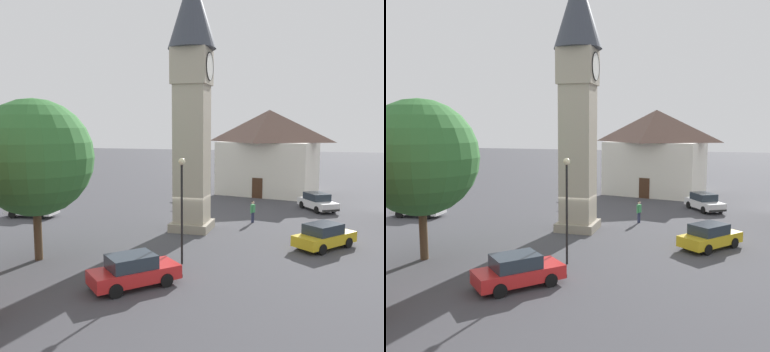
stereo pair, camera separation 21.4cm
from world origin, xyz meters
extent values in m
plane|color=#424247|center=(0.00, 0.00, 0.00)|extent=(200.00, 200.00, 0.00)
cube|color=gray|center=(0.00, 0.00, 0.30)|extent=(2.75, 2.75, 0.60)
cube|color=#ADA38E|center=(0.00, 0.00, 5.40)|extent=(2.20, 2.20, 9.60)
cube|color=#ADA38E|center=(0.00, 0.00, 11.41)|extent=(2.46, 2.46, 2.42)
cone|color=#383D47|center=(0.00, 0.00, 15.26)|extent=(3.33, 3.33, 5.28)
cylinder|color=white|center=(0.00, 1.26, 11.41)|extent=(1.85, 0.04, 1.85)
torus|color=black|center=(0.00, 1.27, 11.41)|extent=(1.91, 0.06, 1.91)
cube|color=black|center=(0.00, 1.30, 11.62)|extent=(0.05, 0.02, 0.52)
cube|color=black|center=(0.28, 1.30, 11.41)|extent=(0.70, 0.02, 0.04)
cylinder|color=white|center=(0.00, -1.26, 11.41)|extent=(1.85, 0.04, 1.85)
torus|color=black|center=(0.00, -1.27, 11.41)|extent=(1.91, 0.06, 1.91)
cube|color=white|center=(9.74, -8.69, 0.59)|extent=(4.38, 3.60, 0.64)
cube|color=#28333D|center=(9.87, -8.61, 1.21)|extent=(2.61, 2.43, 0.64)
cylinder|color=black|center=(9.11, -10.02, 0.32)|extent=(0.66, 0.52, 0.64)
cylinder|color=black|center=(8.27, -8.66, 0.32)|extent=(0.66, 0.52, 0.64)
cylinder|color=black|center=(11.21, -8.73, 0.32)|extent=(0.66, 0.52, 0.64)
cylinder|color=black|center=(10.37, -7.37, 0.32)|extent=(0.66, 0.52, 0.64)
cube|color=black|center=(8.02, -9.75, 0.37)|extent=(0.98, 1.48, 0.16)
cube|color=gold|center=(-2.14, -9.02, 0.59)|extent=(4.26, 3.90, 0.64)
cube|color=#28333D|center=(-2.26, -8.93, 1.21)|extent=(2.61, 2.53, 0.64)
cylinder|color=black|center=(-0.68, -9.17, 0.32)|extent=(0.64, 0.57, 0.64)
cylinder|color=black|center=(-1.69, -10.42, 0.32)|extent=(0.64, 0.57, 0.64)
cylinder|color=black|center=(-2.59, -7.62, 0.32)|extent=(0.64, 0.57, 0.64)
cylinder|color=black|center=(-3.60, -8.87, 0.32)|extent=(0.64, 0.57, 0.64)
cube|color=black|center=(-0.57, -10.29, 0.37)|extent=(1.14, 1.37, 0.16)
cube|color=red|center=(-11.06, -0.47, 0.59)|extent=(4.16, 4.04, 0.64)
cube|color=#28333D|center=(-11.17, -0.37, 1.21)|extent=(2.60, 2.57, 0.64)
cylinder|color=black|center=(-9.61, -0.72, 0.32)|extent=(0.62, 0.60, 0.64)
cylinder|color=black|center=(-10.70, -1.89, 0.32)|extent=(0.62, 0.60, 0.64)
cylinder|color=black|center=(-11.41, 0.96, 0.32)|extent=(0.62, 0.60, 0.64)
cylinder|color=black|center=(-12.50, -0.22, 0.32)|extent=(0.62, 0.60, 0.64)
cube|color=black|center=(-9.58, -1.84, 0.37)|extent=(1.22, 1.30, 0.16)
cube|color=white|center=(0.40, 13.79, 0.59)|extent=(2.05, 4.23, 0.64)
cube|color=#28333D|center=(0.42, 13.64, 1.21)|extent=(1.74, 2.23, 0.64)
cylinder|color=black|center=(-0.50, 14.95, 0.32)|extent=(0.27, 0.66, 0.64)
cylinder|color=black|center=(1.09, 15.09, 0.32)|extent=(0.27, 0.66, 0.64)
cylinder|color=black|center=(-0.29, 12.50, 0.32)|extent=(0.27, 0.66, 0.64)
cylinder|color=black|center=(1.31, 12.64, 0.32)|extent=(0.27, 0.66, 0.64)
cube|color=black|center=(0.23, 15.80, 0.37)|extent=(1.67, 0.26, 0.16)
cylinder|color=#2D3351|center=(3.47, -3.91, 0.41)|extent=(0.13, 0.13, 0.82)
cylinder|color=#2D3351|center=(3.30, -3.84, 0.41)|extent=(0.13, 0.13, 0.82)
cube|color=#3F9959|center=(3.38, -3.87, 1.12)|extent=(0.42, 0.35, 0.60)
cylinder|color=#3F9959|center=(3.60, -3.97, 1.07)|extent=(0.09, 0.09, 0.60)
cylinder|color=#3F9959|center=(3.17, -3.78, 1.07)|extent=(0.09, 0.09, 0.60)
sphere|color=beige|center=(3.38, -3.87, 1.57)|extent=(0.22, 0.22, 0.22)
sphere|color=black|center=(3.39, -3.86, 1.59)|extent=(0.20, 0.20, 0.20)
cylinder|color=brown|center=(-8.91, 6.28, 1.73)|extent=(0.44, 0.44, 3.47)
sphere|color=#337033|center=(-8.91, 6.28, 5.70)|extent=(6.36, 6.36, 6.36)
cube|color=silver|center=(18.34, -3.46, 2.86)|extent=(9.33, 10.91, 5.71)
pyramid|color=brown|center=(18.34, -3.46, 7.44)|extent=(9.79, 11.45, 3.45)
cube|color=#422819|center=(14.56, -2.74, 1.05)|extent=(0.28, 1.10, 2.10)
cylinder|color=black|center=(-7.41, -1.60, 2.68)|extent=(0.12, 0.12, 5.36)
sphere|color=beige|center=(-7.41, -1.60, 5.54)|extent=(0.36, 0.36, 0.36)
camera|label=1|loc=(-28.15, -8.23, 7.36)|focal=39.08mm
camera|label=2|loc=(-28.09, -8.43, 7.36)|focal=39.08mm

